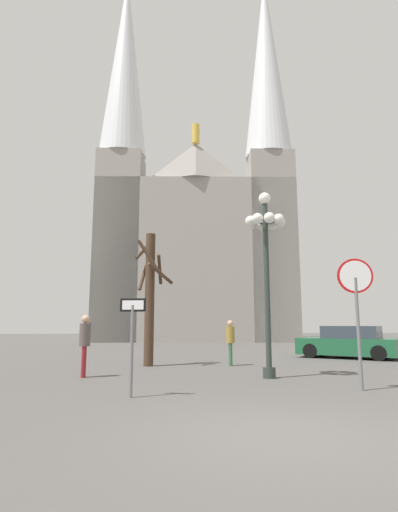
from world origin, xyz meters
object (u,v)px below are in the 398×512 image
at_px(stop_sign, 356,296).
at_px(street_lamp, 266,247).
at_px(one_way_arrow_sign, 132,333).
at_px(bare_tree, 150,294).
at_px(cathedral, 195,229).
at_px(parked_car_near_green, 348,343).
at_px(pedestrian_standing, 230,338).
at_px(pedestrian_walking, 85,339).

bearing_deg(stop_sign, street_lamp, 123.00).
relative_size(stop_sign, one_way_arrow_sign, 1.49).
distance_m(stop_sign, street_lamp, 3.22).
bearing_deg(one_way_arrow_sign, street_lamp, 36.02).
height_order(street_lamp, bare_tree, street_lamp).
distance_m(cathedral, one_way_arrow_sign, 31.37).
xyz_separation_m(street_lamp, parked_car_near_green, (5.45, 6.33, -3.09)).
distance_m(parked_car_near_green, pedestrian_standing, 6.51).
bearing_deg(one_way_arrow_sign, parked_car_near_green, 44.56).
bearing_deg(pedestrian_walking, pedestrian_standing, 30.50).
bearing_deg(pedestrian_walking, parked_car_near_green, 27.51).
distance_m(cathedral, pedestrian_standing, 25.28).
bearing_deg(parked_car_near_green, pedestrian_standing, -155.06).
height_order(one_way_arrow_sign, parked_car_near_green, one_way_arrow_sign).
bearing_deg(pedestrian_standing, street_lamp, -82.86).
xyz_separation_m(one_way_arrow_sign, pedestrian_standing, (3.28, 6.30, -0.33)).
bearing_deg(bare_tree, stop_sign, -50.71).
height_order(stop_sign, pedestrian_standing, stop_sign).
height_order(stop_sign, street_lamp, street_lamp).
bearing_deg(pedestrian_walking, cathedral, 77.48).
bearing_deg(stop_sign, one_way_arrow_sign, -176.08).
relative_size(street_lamp, pedestrian_walking, 3.08).
height_order(cathedral, one_way_arrow_sign, cathedral).
relative_size(stop_sign, street_lamp, 0.56).
bearing_deg(bare_tree, pedestrian_standing, -2.79).
distance_m(cathedral, stop_sign, 30.50).
height_order(parked_car_near_green, pedestrian_walking, pedestrian_walking).
bearing_deg(pedestrian_standing, bare_tree, 177.21).
relative_size(bare_tree, pedestrian_walking, 2.77).
height_order(cathedral, parked_car_near_green, cathedral).
xyz_separation_m(stop_sign, bare_tree, (-4.98, 6.08, 0.44)).
bearing_deg(cathedral, pedestrian_standing, -92.43).
xyz_separation_m(pedestrian_walking, pedestrian_standing, (4.83, 2.84, -0.09)).
xyz_separation_m(cathedral, pedestrian_standing, (-0.99, -23.37, -9.59)).
xyz_separation_m(cathedral, bare_tree, (-3.99, -23.22, -7.96)).
distance_m(one_way_arrow_sign, bare_tree, 6.58).
xyz_separation_m(stop_sign, pedestrian_walking, (-6.80, 3.09, -1.10)).
bearing_deg(bare_tree, pedestrian_walking, -121.41).
relative_size(bare_tree, pedestrian_standing, 2.98).
bearing_deg(bare_tree, cathedral, 80.24).
height_order(cathedral, pedestrian_standing, cathedral).
distance_m(street_lamp, pedestrian_walking, 5.97).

